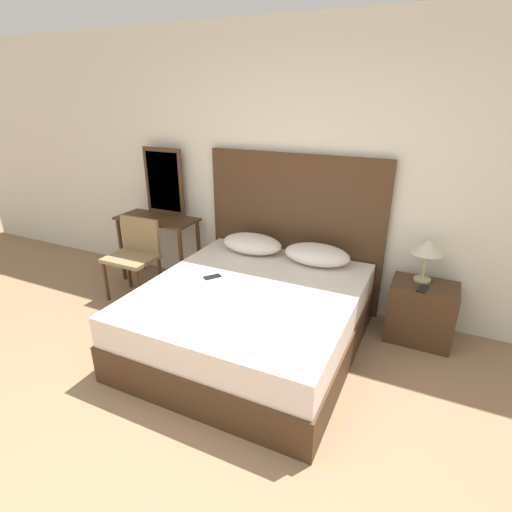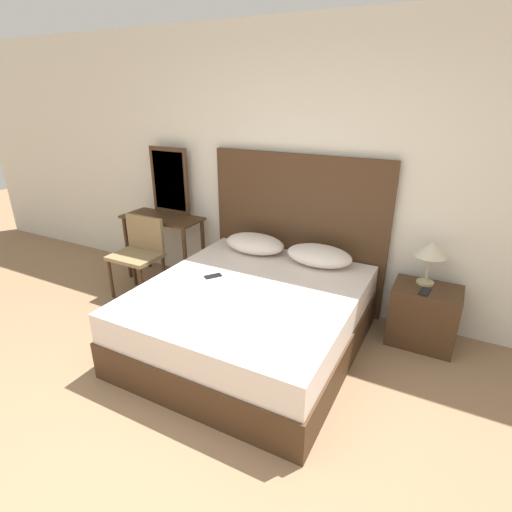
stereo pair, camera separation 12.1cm
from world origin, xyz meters
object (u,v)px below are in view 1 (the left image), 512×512
Objects in this scene: phone_on_bed at (212,277)px; bed at (251,318)px; nightstand at (421,312)px; phone_on_nightstand at (423,289)px; chair at (135,251)px; vanity_desk at (158,231)px; table_lamp at (428,248)px.

bed is at bearing -4.87° from phone_on_bed.
phone_on_bed reaches higher than nightstand.
phone_on_nightstand is (1.29, 0.65, 0.26)m from bed.
nightstand is at bearing 78.57° from phone_on_nightstand.
vanity_desk is at bearing 90.75° from chair.
phone_on_bed is 0.43× the size of table_lamp.
table_lamp reaches higher than chair.
chair is (-1.53, 0.33, 0.23)m from bed.
bed reaches higher than phone_on_nightstand.
chair reaches higher than phone_on_bed.
phone_on_bed is at bearing -154.73° from table_lamp.
phone_on_bed reaches higher than phone_on_nightstand.
vanity_desk is at bearing -179.74° from nightstand.
table_lamp is 2.40× the size of phone_on_nightstand.
vanity_desk is 1.08× the size of chair.
vanity_desk is (-1.53, 0.73, 0.33)m from bed.
chair reaches higher than vanity_desk.
chair is (0.01, -0.40, -0.10)m from vanity_desk.
chair is at bearing 167.90° from bed.
vanity_desk reaches higher than nightstand.
phone_on_bed is at bearing -160.02° from phone_on_nightstand.
phone_on_nightstand is (1.68, 0.61, -0.03)m from phone_on_bed.
vanity_desk is (-2.84, -0.01, 0.34)m from nightstand.
chair is at bearing -171.68° from nightstand.
chair is (-2.82, -0.32, -0.03)m from phone_on_nightstand.
vanity_desk is 0.41m from chair.
phone_on_nightstand is at bearing 19.98° from phone_on_bed.
chair is (-2.84, -0.41, 0.24)m from nightstand.
phone_on_bed is at bearing -14.55° from chair.
bed is 2.23× the size of chair.
nightstand is 2.88m from chair.
vanity_desk is at bearing 178.30° from phone_on_nightstand.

